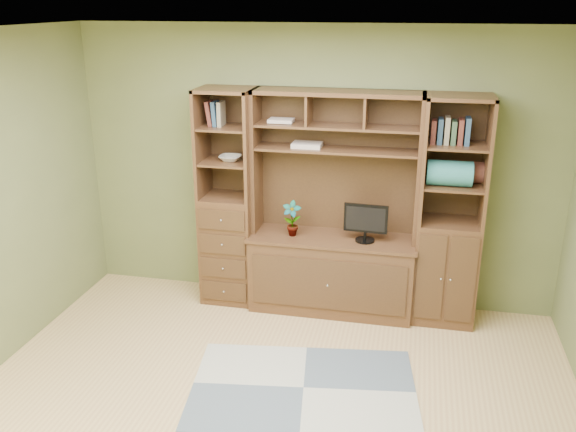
% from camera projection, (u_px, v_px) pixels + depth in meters
% --- Properties ---
extents(room, '(4.60, 4.10, 2.64)m').
position_uv_depth(room, '(262.00, 249.00, 3.84)').
color(room, tan).
rests_on(room, ground).
extents(center_hutch, '(1.54, 0.53, 2.05)m').
position_uv_depth(center_hutch, '(333.00, 207.00, 5.49)').
color(center_hutch, '#4D2F1B').
rests_on(center_hutch, ground).
extents(left_tower, '(0.50, 0.45, 2.05)m').
position_uv_depth(left_tower, '(228.00, 198.00, 5.72)').
color(left_tower, '#4D2F1B').
rests_on(left_tower, ground).
extents(right_tower, '(0.55, 0.45, 2.05)m').
position_uv_depth(right_tower, '(450.00, 213.00, 5.32)').
color(right_tower, '#4D2F1B').
rests_on(right_tower, ground).
extents(rug, '(1.83, 1.35, 0.01)m').
position_uv_depth(rug, '(303.00, 388.00, 4.62)').
color(rug, gray).
rests_on(rug, ground).
extents(monitor, '(0.40, 0.20, 0.48)m').
position_uv_depth(monitor, '(366.00, 216.00, 5.41)').
color(monitor, black).
rests_on(monitor, center_hutch).
extents(orchid, '(0.17, 0.12, 0.33)m').
position_uv_depth(orchid, '(292.00, 219.00, 5.57)').
color(orchid, '#A25937').
rests_on(orchid, center_hutch).
extents(magazines, '(0.26, 0.19, 0.04)m').
position_uv_depth(magazines, '(307.00, 145.00, 5.44)').
color(magazines, beige).
rests_on(magazines, center_hutch).
extents(bowl, '(0.20, 0.20, 0.05)m').
position_uv_depth(bowl, '(230.00, 158.00, 5.58)').
color(bowl, beige).
rests_on(bowl, left_tower).
extents(blanket_teal, '(0.38, 0.22, 0.22)m').
position_uv_depth(blanket_teal, '(450.00, 173.00, 5.16)').
color(blanket_teal, '#2D7777').
rests_on(blanket_teal, right_tower).
extents(blanket_red, '(0.33, 0.19, 0.19)m').
position_uv_depth(blanket_red, '(468.00, 172.00, 5.25)').
color(blanket_red, brown).
rests_on(blanket_red, right_tower).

